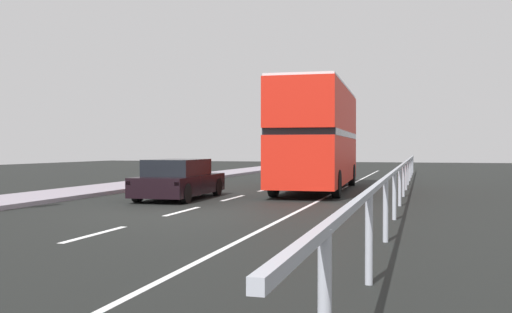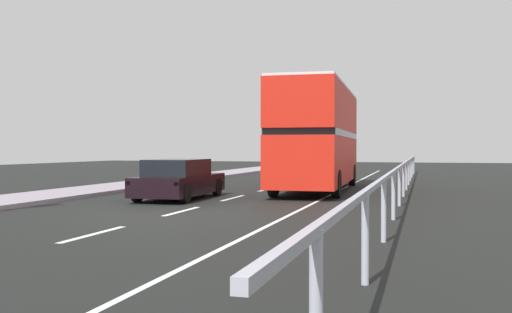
% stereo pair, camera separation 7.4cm
% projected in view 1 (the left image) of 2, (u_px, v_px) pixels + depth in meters
% --- Properties ---
extents(ground_plane, '(73.93, 120.00, 0.10)m').
position_uv_depth(ground_plane, '(174.00, 215.00, 15.51)').
color(ground_plane, black).
extents(lane_paint_markings, '(3.23, 46.00, 0.01)m').
position_uv_depth(lane_paint_markings, '(302.00, 192.00, 22.96)').
color(lane_paint_markings, silver).
rests_on(lane_paint_markings, ground).
extents(bridge_side_railing, '(0.10, 42.00, 1.23)m').
position_uv_depth(bridge_side_railing, '(405.00, 168.00, 22.53)').
color(bridge_side_railing, '#ADB1BE').
rests_on(bridge_side_railing, ground).
extents(double_decker_bus_red, '(2.90, 10.23, 4.30)m').
position_uv_depth(double_decker_bus_red, '(318.00, 135.00, 23.95)').
color(double_decker_bus_red, red).
rests_on(double_decker_bus_red, ground).
extents(hatchback_car_near, '(1.98, 4.60, 1.38)m').
position_uv_depth(hatchback_car_near, '(179.00, 180.00, 20.02)').
color(hatchback_car_near, black).
rests_on(hatchback_car_near, ground).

